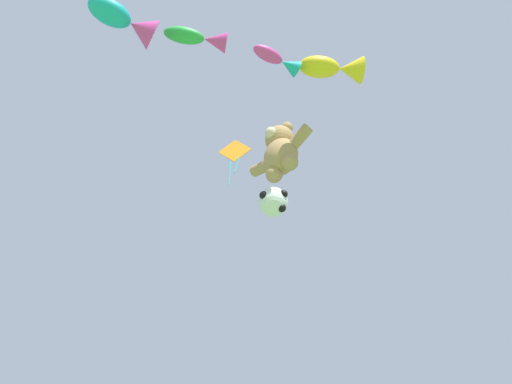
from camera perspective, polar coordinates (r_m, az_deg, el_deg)
The scene contains 7 objects.
teddy_bear_kite at distance 15.81m, azimuth 2.80°, elevation 4.70°, with size 2.50×1.10×2.53m.
soccer_ball_kite at distance 14.53m, azimuth 2.00°, elevation -1.13°, with size 0.98×0.97×0.90m.
fish_kite_goldfin at distance 15.83m, azimuth 8.99°, elevation 13.80°, with size 1.85×1.97×0.86m.
fish_kite_magenta at distance 15.15m, azimuth 2.62°, elevation 14.84°, with size 0.90×1.53×0.52m.
fish_kite_emerald at distance 15.15m, azimuth -6.45°, elevation 17.07°, with size 1.50×1.80×0.61m.
fish_kite_teal at distance 14.65m, azimuth -14.65°, elevation 18.40°, with size 1.27×1.99×0.88m.
diamond_kite at distance 17.51m, azimuth -2.46°, elevation 4.46°, with size 0.97×0.73×2.56m.
Camera 1 is at (5.69, 0.90, 0.85)m, focal length 35.00 mm.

